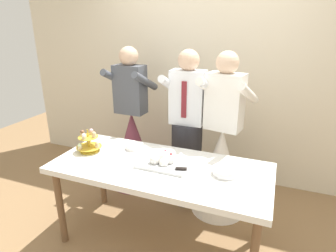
# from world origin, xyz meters

# --- Properties ---
(ground_plane) EXTENTS (8.00, 8.00, 0.00)m
(ground_plane) POSITION_xyz_m (0.00, 0.00, 0.00)
(ground_plane) COLOR olive
(rear_wall) EXTENTS (5.20, 0.10, 2.90)m
(rear_wall) POSITION_xyz_m (0.00, 1.46, 1.45)
(rear_wall) COLOR beige
(rear_wall) RESTS_ON ground_plane
(dessert_table) EXTENTS (1.80, 0.80, 0.78)m
(dessert_table) POSITION_xyz_m (0.00, 0.00, 0.70)
(dessert_table) COLOR white
(dessert_table) RESTS_ON ground_plane
(cupcake_stand) EXTENTS (0.23, 0.23, 0.21)m
(cupcake_stand) POSITION_xyz_m (-0.72, 0.02, 0.86)
(cupcake_stand) COLOR gold
(cupcake_stand) RESTS_ON dessert_table
(main_cake_tray) EXTENTS (0.43, 0.31, 0.13)m
(main_cake_tray) POSITION_xyz_m (0.03, 0.03, 0.81)
(main_cake_tray) COLOR silver
(main_cake_tray) RESTS_ON dessert_table
(plate_stack) EXTENTS (0.20, 0.20, 0.05)m
(plate_stack) POSITION_xyz_m (0.53, 0.05, 0.80)
(plate_stack) COLOR white
(plate_stack) RESTS_ON dessert_table
(round_cake) EXTENTS (0.24, 0.24, 0.06)m
(round_cake) POSITION_xyz_m (-0.34, 0.20, 0.80)
(round_cake) COLOR white
(round_cake) RESTS_ON dessert_table
(person_groom) EXTENTS (0.46, 0.49, 1.66)m
(person_groom) POSITION_xyz_m (0.01, 0.71, 0.75)
(person_groom) COLOR #232328
(person_groom) RESTS_ON ground_plane
(person_bride) EXTENTS (0.57, 0.56, 1.66)m
(person_bride) POSITION_xyz_m (0.38, 0.67, 0.58)
(person_bride) COLOR white
(person_bride) RESTS_ON ground_plane
(person_guest) EXTENTS (0.56, 0.56, 1.66)m
(person_guest) POSITION_xyz_m (-0.71, 0.82, 0.58)
(person_guest) COLOR brown
(person_guest) RESTS_ON ground_plane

